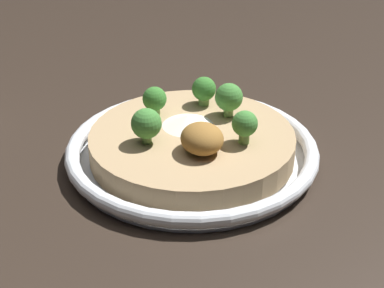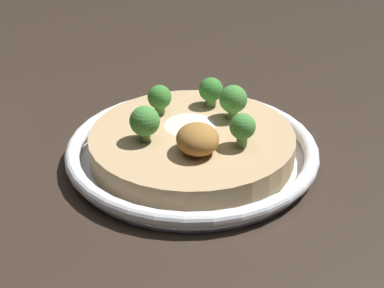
{
  "view_description": "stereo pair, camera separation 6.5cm",
  "coord_description": "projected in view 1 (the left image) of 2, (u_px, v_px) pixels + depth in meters",
  "views": [
    {
      "loc": [
        -0.55,
        0.14,
        0.35
      ],
      "look_at": [
        0.0,
        0.0,
        0.02
      ],
      "focal_mm": 55.0,
      "sensor_mm": 36.0,
      "label": 1
    },
    {
      "loc": [
        -0.56,
        0.08,
        0.35
      ],
      "look_at": [
        0.0,
        0.0,
        0.02
      ],
      "focal_mm": 55.0,
      "sensor_mm": 36.0,
      "label": 2
    }
  ],
  "objects": [
    {
      "name": "ground_plane",
      "position": [
        192.0,
        160.0,
        0.66
      ],
      "size": [
        6.0,
        6.0,
        0.0
      ],
      "primitive_type": "plane",
      "color": "#2D231C"
    },
    {
      "name": "broccoli_front",
      "position": [
        229.0,
        98.0,
        0.67
      ],
      "size": [
        0.03,
        0.03,
        0.04
      ],
      "color": "#668E47",
      "rests_on": "risotto_bowl"
    },
    {
      "name": "risotto_bowl",
      "position": [
        192.0,
        148.0,
        0.66
      ],
      "size": [
        0.28,
        0.28,
        0.03
      ],
      "color": "silver",
      "rests_on": "ground_plane"
    },
    {
      "name": "crispy_onion_garnish",
      "position": [
        202.0,
        139.0,
        0.6
      ],
      "size": [
        0.05,
        0.04,
        0.03
      ],
      "color": "olive",
      "rests_on": "risotto_bowl"
    },
    {
      "name": "broccoli_front_right",
      "position": [
        204.0,
        90.0,
        0.7
      ],
      "size": [
        0.03,
        0.03,
        0.03
      ],
      "color": "#668E47",
      "rests_on": "risotto_bowl"
    },
    {
      "name": "broccoli_back_left",
      "position": [
        146.0,
        124.0,
        0.62
      ],
      "size": [
        0.03,
        0.03,
        0.04
      ],
      "color": "#668E47",
      "rests_on": "risotto_bowl"
    },
    {
      "name": "broccoli_front_left",
      "position": [
        245.0,
        125.0,
        0.62
      ],
      "size": [
        0.03,
        0.03,
        0.04
      ],
      "color": "#668E47",
      "rests_on": "risotto_bowl"
    },
    {
      "name": "broccoli_right",
      "position": [
        155.0,
        100.0,
        0.68
      ],
      "size": [
        0.03,
        0.03,
        0.03
      ],
      "color": "#668E47",
      "rests_on": "risotto_bowl"
    },
    {
      "name": "cheese_sprinkle",
      "position": [
        189.0,
        120.0,
        0.66
      ],
      "size": [
        0.06,
        0.06,
        0.01
      ],
      "color": "white",
      "rests_on": "risotto_bowl"
    }
  ]
}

